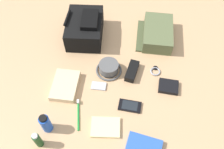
{
  "coord_description": "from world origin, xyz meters",
  "views": [
    {
      "loc": [
        -0.77,
        -0.11,
        1.2
      ],
      "look_at": [
        0.0,
        0.0,
        0.04
      ],
      "focal_mm": 38.86,
      "sensor_mm": 36.0,
      "label": 1
    }
  ],
  "objects_px": {
    "paperback_novel": "(143,149)",
    "wallet": "(168,87)",
    "deodorant_spray": "(46,123)",
    "wristwatch": "(155,71)",
    "folded_towel": "(65,85)",
    "notepad": "(106,127)",
    "bucket_hat": "(109,68)",
    "cell_phone": "(130,106)",
    "backpack": "(85,28)",
    "toothbrush": "(78,113)",
    "shampoo_bottle": "(38,140)",
    "toiletry_pouch": "(157,33)",
    "media_player": "(99,86)",
    "sunglasses_case": "(132,71)"
  },
  "relations": [
    {
      "from": "backpack",
      "to": "media_player",
      "type": "xyz_separation_m",
      "value": [
        -0.38,
        -0.15,
        -0.07
      ]
    },
    {
      "from": "folded_towel",
      "to": "sunglasses_case",
      "type": "bearing_deg",
      "value": -67.65
    },
    {
      "from": "wristwatch",
      "to": "toothbrush",
      "type": "xyz_separation_m",
      "value": [
        -0.33,
        0.4,
        0.0
      ]
    },
    {
      "from": "bucket_hat",
      "to": "cell_phone",
      "type": "distance_m",
      "value": 0.27
    },
    {
      "from": "wallet",
      "to": "folded_towel",
      "type": "height_order",
      "value": "folded_towel"
    },
    {
      "from": "backpack",
      "to": "wallet",
      "type": "height_order",
      "value": "backpack"
    },
    {
      "from": "shampoo_bottle",
      "to": "sunglasses_case",
      "type": "xyz_separation_m",
      "value": [
        0.49,
        -0.41,
        -0.04
      ]
    },
    {
      "from": "paperback_novel",
      "to": "deodorant_spray",
      "type": "bearing_deg",
      "value": 85.13
    },
    {
      "from": "toiletry_pouch",
      "to": "shampoo_bottle",
      "type": "height_order",
      "value": "shampoo_bottle"
    },
    {
      "from": "notepad",
      "to": "toothbrush",
      "type": "bearing_deg",
      "value": 62.9
    },
    {
      "from": "cell_phone",
      "to": "toothbrush",
      "type": "xyz_separation_m",
      "value": [
        -0.08,
        0.27,
        0.0
      ]
    },
    {
      "from": "cell_phone",
      "to": "folded_towel",
      "type": "relative_size",
      "value": 0.63
    },
    {
      "from": "notepad",
      "to": "paperback_novel",
      "type": "bearing_deg",
      "value": -119.15
    },
    {
      "from": "backpack",
      "to": "bucket_hat",
      "type": "distance_m",
      "value": 0.33
    },
    {
      "from": "shampoo_bottle",
      "to": "media_player",
      "type": "xyz_separation_m",
      "value": [
        0.37,
        -0.23,
        -0.05
      ]
    },
    {
      "from": "media_player",
      "to": "folded_towel",
      "type": "relative_size",
      "value": 0.42
    },
    {
      "from": "bucket_hat",
      "to": "shampoo_bottle",
      "type": "xyz_separation_m",
      "value": [
        -0.49,
        0.27,
        0.03
      ]
    },
    {
      "from": "bucket_hat",
      "to": "sunglasses_case",
      "type": "bearing_deg",
      "value": -89.07
    },
    {
      "from": "shampoo_bottle",
      "to": "deodorant_spray",
      "type": "distance_m",
      "value": 0.09
    },
    {
      "from": "bucket_hat",
      "to": "wristwatch",
      "type": "xyz_separation_m",
      "value": [
        0.03,
        -0.28,
        -0.02
      ]
    },
    {
      "from": "wristwatch",
      "to": "notepad",
      "type": "relative_size",
      "value": 0.47
    },
    {
      "from": "toothbrush",
      "to": "backpack",
      "type": "bearing_deg",
      "value": 7.37
    },
    {
      "from": "toiletry_pouch",
      "to": "paperback_novel",
      "type": "xyz_separation_m",
      "value": [
        -0.75,
        0.03,
        -0.03
      ]
    },
    {
      "from": "shampoo_bottle",
      "to": "notepad",
      "type": "bearing_deg",
      "value": -67.4
    },
    {
      "from": "backpack",
      "to": "toiletry_pouch",
      "type": "xyz_separation_m",
      "value": [
        0.05,
        -0.47,
        -0.03
      ]
    },
    {
      "from": "paperback_novel",
      "to": "media_player",
      "type": "xyz_separation_m",
      "value": [
        0.33,
        0.28,
        -0.01
      ]
    },
    {
      "from": "bucket_hat",
      "to": "shampoo_bottle",
      "type": "bearing_deg",
      "value": 150.83
    },
    {
      "from": "deodorant_spray",
      "to": "wristwatch",
      "type": "distance_m",
      "value": 0.69
    },
    {
      "from": "media_player",
      "to": "wristwatch",
      "type": "relative_size",
      "value": 1.19
    },
    {
      "from": "backpack",
      "to": "folded_towel",
      "type": "height_order",
      "value": "backpack"
    },
    {
      "from": "wristwatch",
      "to": "folded_towel",
      "type": "bearing_deg",
      "value": 109.79
    },
    {
      "from": "wristwatch",
      "to": "folded_towel",
      "type": "xyz_separation_m",
      "value": [
        -0.18,
        0.51,
        0.01
      ]
    },
    {
      "from": "toiletry_pouch",
      "to": "wristwatch",
      "type": "distance_m",
      "value": 0.28
    },
    {
      "from": "media_player",
      "to": "shampoo_bottle",
      "type": "bearing_deg",
      "value": 147.98
    },
    {
      "from": "toiletry_pouch",
      "to": "wristwatch",
      "type": "bearing_deg",
      "value": -178.9
    },
    {
      "from": "deodorant_spray",
      "to": "paperback_novel",
      "type": "relative_size",
      "value": 0.69
    },
    {
      "from": "media_player",
      "to": "backpack",
      "type": "bearing_deg",
      "value": 21.91
    },
    {
      "from": "paperback_novel",
      "to": "shampoo_bottle",
      "type": "bearing_deg",
      "value": 94.87
    },
    {
      "from": "cell_phone",
      "to": "folded_towel",
      "type": "height_order",
      "value": "folded_towel"
    },
    {
      "from": "sunglasses_case",
      "to": "toiletry_pouch",
      "type": "bearing_deg",
      "value": -13.38
    },
    {
      "from": "shampoo_bottle",
      "to": "deodorant_spray",
      "type": "height_order",
      "value": "deodorant_spray"
    },
    {
      "from": "shampoo_bottle",
      "to": "wristwatch",
      "type": "distance_m",
      "value": 0.76
    },
    {
      "from": "backpack",
      "to": "shampoo_bottle",
      "type": "bearing_deg",
      "value": 173.96
    },
    {
      "from": "wristwatch",
      "to": "sunglasses_case",
      "type": "relative_size",
      "value": 0.51
    },
    {
      "from": "deodorant_spray",
      "to": "toothbrush",
      "type": "relative_size",
      "value": 0.74
    },
    {
      "from": "paperback_novel",
      "to": "wallet",
      "type": "relative_size",
      "value": 1.71
    },
    {
      "from": "deodorant_spray",
      "to": "notepad",
      "type": "height_order",
      "value": "deodorant_spray"
    },
    {
      "from": "toiletry_pouch",
      "to": "backpack",
      "type": "bearing_deg",
      "value": 95.58
    },
    {
      "from": "deodorant_spray",
      "to": "toothbrush",
      "type": "bearing_deg",
      "value": -52.82
    },
    {
      "from": "deodorant_spray",
      "to": "shampoo_bottle",
      "type": "bearing_deg",
      "value": 169.56
    }
  ]
}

